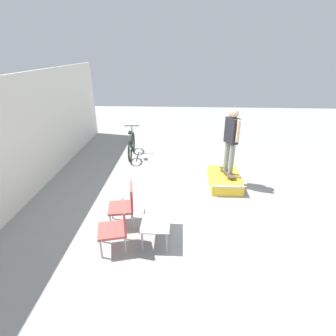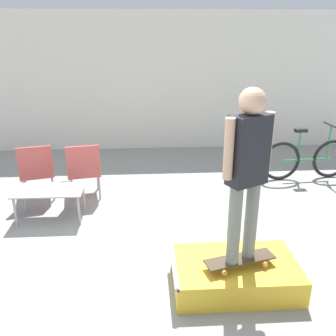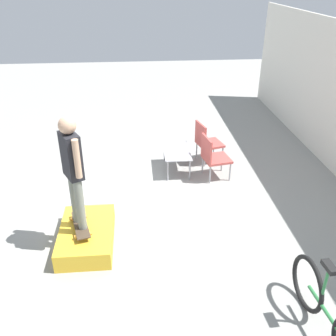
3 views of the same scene
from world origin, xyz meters
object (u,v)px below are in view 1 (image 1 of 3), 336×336
object	(u,v)px
coffee_table	(156,220)
skate_ramp_box	(224,180)
person_skater	(231,136)
bicycle	(132,146)
skateboard_on_ramp	(228,172)
patio_chair_left	(117,225)
patio_chair_right	(125,204)

from	to	relation	value
coffee_table	skate_ramp_box	bearing A→B (deg)	-35.98
person_skater	bicycle	bearing A→B (deg)	29.26
skate_ramp_box	person_skater	size ratio (longest dim) A/B	0.76
skate_ramp_box	skateboard_on_ramp	xyz separation A→B (m)	(0.03, -0.07, 0.23)
skate_ramp_box	skateboard_on_ramp	world-z (taller)	skateboard_on_ramp
skate_ramp_box	coffee_table	bearing A→B (deg)	144.02
skate_ramp_box	skateboard_on_ramp	bearing A→B (deg)	-69.98
skate_ramp_box	coffee_table	world-z (taller)	coffee_table
person_skater	patio_chair_left	world-z (taller)	person_skater
person_skater	skate_ramp_box	bearing A→B (deg)	82.35
skateboard_on_ramp	bicycle	size ratio (longest dim) A/B	0.45
coffee_table	patio_chair_left	world-z (taller)	patio_chair_left
skateboard_on_ramp	person_skater	distance (m)	1.06
person_skater	skateboard_on_ramp	bearing A→B (deg)	-117.66
skateboard_on_ramp	patio_chair_left	world-z (taller)	patio_chair_left
patio_chair_left	person_skater	bearing A→B (deg)	123.19
skate_ramp_box	patio_chair_left	world-z (taller)	patio_chair_left
bicycle	patio_chair_left	bearing A→B (deg)	-176.99
person_skater	bicycle	xyz separation A→B (m)	(1.98, 3.05, -1.05)
person_skater	coffee_table	bearing A→B (deg)	115.53
skateboard_on_ramp	patio_chair_right	distance (m)	3.15
skate_ramp_box	patio_chair_left	bearing A→B (deg)	138.29
coffee_table	bicycle	size ratio (longest dim) A/B	0.57
skateboard_on_ramp	patio_chair_right	xyz separation A→B (m)	(-1.96, 2.46, 0.14)
skate_ramp_box	person_skater	bearing A→B (deg)	-69.98
patio_chair_right	bicycle	world-z (taller)	bicycle
skate_ramp_box	person_skater	distance (m)	1.29
skate_ramp_box	bicycle	bearing A→B (deg)	55.97
person_skater	patio_chair_right	world-z (taller)	person_skater
bicycle	patio_chair_right	bearing A→B (deg)	-175.63
skateboard_on_ramp	coffee_table	world-z (taller)	coffee_table
person_skater	patio_chair_left	bearing A→B (deg)	110.07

